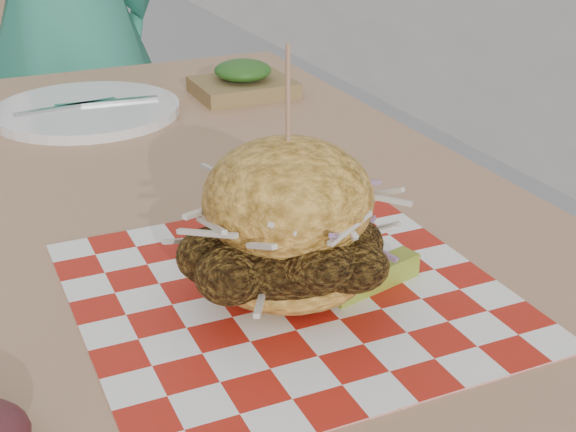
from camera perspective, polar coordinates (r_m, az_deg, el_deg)
name	(u,v)px	position (r m, az deg, el deg)	size (l,w,h in m)	color
diner	(66,15)	(1.91, -15.52, 13.61)	(0.56, 0.37, 1.53)	#308C6F
patio_table	(154,260)	(0.95, -9.48, -3.11)	(0.80, 1.20, 0.75)	#A4795B
patio_chair	(44,107)	(1.98, -16.97, 7.40)	(0.52, 0.53, 0.95)	#A4795B
paper_liner	(288,292)	(0.71, 0.00, -5.43)	(0.36, 0.36, 0.00)	red
sandwich	(288,229)	(0.68, 0.00, -0.94)	(0.19, 0.19, 0.22)	#EEAD43
pickle_spear	(373,276)	(0.71, 6.09, -4.27)	(0.10, 0.02, 0.02)	#92A730
place_setting	(87,110)	(1.22, -14.09, 7.31)	(0.27, 0.27, 0.02)	white
kraft_tray	(243,81)	(1.28, -3.21, 9.55)	(0.15, 0.12, 0.06)	olive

